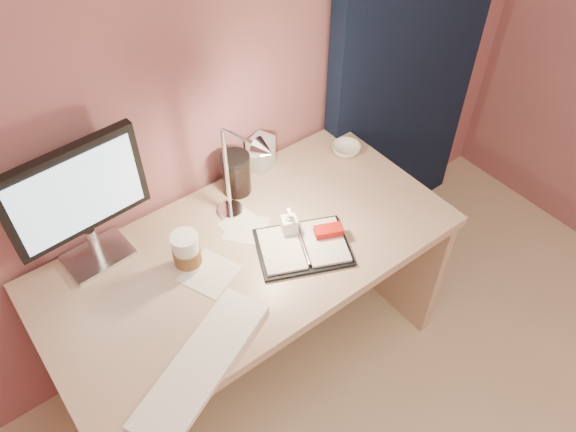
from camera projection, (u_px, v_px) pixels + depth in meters
room at (401, 18)px, 2.16m from camera, size 3.50×3.50×3.50m
desk at (240, 277)px, 2.08m from camera, size 1.40×0.70×0.73m
monitor at (77, 198)px, 1.66m from camera, size 0.43×0.16×0.45m
keyboard at (202, 364)px, 1.57m from camera, size 0.52×0.34×0.02m
planner at (305, 245)px, 1.87m from camera, size 0.37×0.33×0.05m
paper_a at (210, 273)px, 1.80m from camera, size 0.20×0.20×0.00m
paper_b at (243, 225)px, 1.95m from camera, size 0.15×0.15×0.00m
paper_c at (246, 229)px, 1.94m from camera, size 0.19×0.19×0.00m
coffee_cup at (187, 253)px, 1.78m from camera, size 0.09×0.09×0.15m
bowl at (346, 149)px, 2.21m from camera, size 0.12×0.12×0.04m
lotion_bottle at (289, 222)px, 1.88m from camera, size 0.07×0.07×0.12m
dark_jar at (236, 176)px, 2.02m from camera, size 0.10×0.10×0.15m
product_box at (261, 153)px, 2.12m from camera, size 0.11×0.10×0.14m
desk_lamp at (233, 178)px, 1.76m from camera, size 0.14×0.24×0.39m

